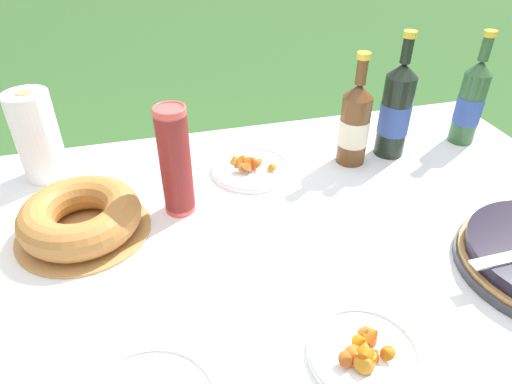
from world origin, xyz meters
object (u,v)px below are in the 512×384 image
object	(u,v)px
bundt_cake	(81,217)
cup_stack	(175,162)
cider_bottle_amber	(354,124)
snack_plate_left	(365,352)
snack_plate_right	(251,167)
paper_towel_roll	(37,136)
cider_bottle_green	(470,102)
juice_bottle_red	(396,111)

from	to	relation	value
bundt_cake	cup_stack	distance (m)	0.24
bundt_cake	cider_bottle_amber	distance (m)	0.73
snack_plate_left	snack_plate_right	xyz separation A→B (m)	(-0.04, 0.62, -0.00)
cup_stack	paper_towel_roll	bearing A→B (deg)	143.31
cider_bottle_green	snack_plate_right	xyz separation A→B (m)	(-0.66, -0.01, -0.11)
bundt_cake	cider_bottle_amber	xyz separation A→B (m)	(0.71, 0.14, 0.07)
bundt_cake	paper_towel_roll	bearing A→B (deg)	110.74
snack_plate_left	cup_stack	bearing A→B (deg)	116.52
bundt_cake	juice_bottle_red	size ratio (longest dim) A/B	0.85
juice_bottle_red	snack_plate_left	size ratio (longest dim) A/B	1.80
cider_bottle_green	snack_plate_left	xyz separation A→B (m)	(-0.62, -0.62, -0.11)
cup_stack	paper_towel_roll	world-z (taller)	cup_stack
juice_bottle_red	snack_plate_right	distance (m)	0.43
juice_bottle_red	snack_plate_right	world-z (taller)	juice_bottle_red
cider_bottle_green	snack_plate_right	bearing A→B (deg)	-179.56
cider_bottle_green	paper_towel_roll	bearing A→B (deg)	174.58
cider_bottle_amber	bundt_cake	bearing A→B (deg)	-169.24
cider_bottle_green	snack_plate_right	distance (m)	0.67
cup_stack	snack_plate_right	xyz separation A→B (m)	(0.21, 0.12, -0.12)
snack_plate_left	paper_towel_roll	xyz separation A→B (m)	(-0.57, 0.73, 0.10)
bundt_cake	cider_bottle_green	distance (m)	1.10
cup_stack	cider_bottle_amber	distance (m)	0.50
cider_bottle_green	paper_towel_roll	xyz separation A→B (m)	(-1.19, 0.11, -0.01)
cup_stack	snack_plate_left	xyz separation A→B (m)	(0.25, -0.49, -0.12)
cider_bottle_amber	cider_bottle_green	bearing A→B (deg)	3.74
cider_bottle_green	paper_towel_roll	distance (m)	1.19
snack_plate_left	paper_towel_roll	world-z (taller)	paper_towel_roll
bundt_cake	snack_plate_right	size ratio (longest dim) A/B	1.34
snack_plate_right	cider_bottle_green	bearing A→B (deg)	0.44
cider_bottle_green	juice_bottle_red	distance (m)	0.25
cider_bottle_green	juice_bottle_red	xyz separation A→B (m)	(-0.25, -0.01, 0.01)
cider_bottle_amber	juice_bottle_red	distance (m)	0.13
snack_plate_right	snack_plate_left	bearing A→B (deg)	-86.35
bundt_cake	paper_towel_roll	world-z (taller)	paper_towel_roll
juice_bottle_red	snack_plate_left	xyz separation A→B (m)	(-0.37, -0.61, -0.12)
snack_plate_left	paper_towel_roll	bearing A→B (deg)	127.85
cider_bottle_green	snack_plate_left	bearing A→B (deg)	-134.86
snack_plate_left	paper_towel_roll	size ratio (longest dim) A/B	0.82
cup_stack	juice_bottle_red	bearing A→B (deg)	10.80
cider_bottle_amber	cup_stack	bearing A→B (deg)	-167.92
juice_bottle_red	paper_towel_roll	bearing A→B (deg)	172.46
cup_stack	snack_plate_right	size ratio (longest dim) A/B	1.21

